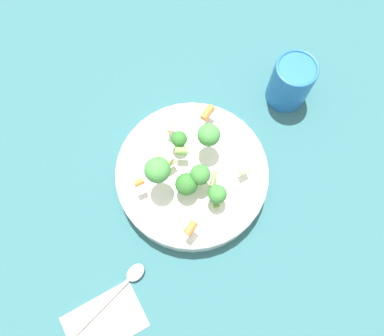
{
  "coord_description": "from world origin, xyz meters",
  "views": [
    {
      "loc": [
        0.18,
        -0.12,
        0.71
      ],
      "look_at": [
        0.0,
        0.0,
        0.07
      ],
      "focal_mm": 35.0,
      "sensor_mm": 36.0,
      "label": 1
    }
  ],
  "objects": [
    {
      "name": "pasta_salad",
      "position": [
        0.0,
        -0.01,
        0.1
      ],
      "size": [
        0.2,
        0.2,
        0.09
      ],
      "color": "#8CB766",
      "rests_on": "bowl"
    },
    {
      "name": "bowl",
      "position": [
        0.0,
        0.0,
        0.03
      ],
      "size": [
        0.29,
        0.29,
        0.05
      ],
      "color": "white",
      "rests_on": "ground_plane"
    },
    {
      "name": "spoon",
      "position": [
        0.1,
        -0.22,
        0.01
      ],
      "size": [
        0.05,
        0.17,
        0.01
      ],
      "rotation": [
        0.0,
        0.0,
        8.06
      ],
      "color": "silver",
      "rests_on": "napkin"
    },
    {
      "name": "napkin",
      "position": [
        0.13,
        -0.27,
        0.0
      ],
      "size": [
        0.1,
        0.14,
        0.01
      ],
      "color": "white",
      "rests_on": "ground_plane"
    },
    {
      "name": "ground_plane",
      "position": [
        0.0,
        0.0,
        0.0
      ],
      "size": [
        3.0,
        3.0,
        0.0
      ],
      "primitive_type": "plane",
      "color": "#2D6066"
    },
    {
      "name": "cup",
      "position": [
        -0.04,
        0.27,
        0.05
      ],
      "size": [
        0.08,
        0.08,
        0.11
      ],
      "color": "#2366B2",
      "rests_on": "ground_plane"
    }
  ]
}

